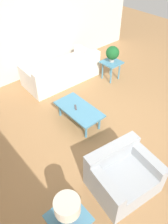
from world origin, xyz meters
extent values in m
plane|color=#A87A4C|center=(0.00, 0.00, 0.00)|extent=(14.00, 14.00, 0.00)
cube|color=silver|center=(3.06, 0.00, 1.35)|extent=(0.12, 7.20, 2.70)
cube|color=white|center=(2.23, -0.36, 0.20)|extent=(0.98, 2.03, 0.40)
cube|color=white|center=(1.86, -0.35, 0.56)|extent=(0.25, 2.02, 0.31)
cube|color=white|center=(2.20, -1.27, 0.50)|extent=(0.93, 0.22, 0.20)
cube|color=white|center=(2.25, 0.54, 0.50)|extent=(0.93, 0.22, 0.20)
cube|color=#A8ADB2|center=(-1.06, 0.84, 0.20)|extent=(0.98, 1.10, 0.41)
cube|color=#A8ADB2|center=(-0.75, 0.79, 0.55)|extent=(0.34, 1.01, 0.29)
cube|color=#A8ADB2|center=(-1.01, 1.25, 0.50)|extent=(0.86, 0.28, 0.19)
cube|color=#A8ADB2|center=(-1.12, 0.43, 0.50)|extent=(0.86, 0.28, 0.19)
cube|color=teal|center=(0.60, 0.37, 0.36)|extent=(1.07, 0.56, 0.04)
cylinder|color=teal|center=(0.16, 0.18, 0.17)|extent=(0.05, 0.05, 0.34)
cylinder|color=teal|center=(1.04, 0.18, 0.17)|extent=(0.05, 0.05, 0.34)
cylinder|color=teal|center=(0.16, 0.55, 0.17)|extent=(0.05, 0.05, 0.34)
cylinder|color=teal|center=(1.04, 0.55, 0.17)|extent=(0.05, 0.05, 0.34)
cube|color=teal|center=(1.37, -1.42, 0.51)|extent=(0.48, 0.48, 0.04)
cylinder|color=teal|center=(1.21, -1.58, 0.24)|extent=(0.04, 0.04, 0.49)
cylinder|color=teal|center=(1.53, -1.58, 0.24)|extent=(0.04, 0.04, 0.49)
cylinder|color=teal|center=(1.21, -1.26, 0.24)|extent=(0.04, 0.04, 0.49)
cylinder|color=teal|center=(1.53, -1.26, 0.24)|extent=(0.04, 0.04, 0.49)
cube|color=teal|center=(-1.08, 1.94, 0.51)|extent=(0.48, 0.48, 0.04)
cylinder|color=teal|center=(-0.92, 1.78, 0.24)|extent=(0.04, 0.04, 0.49)
cylinder|color=#B2ADA3|center=(1.37, -1.42, 0.58)|extent=(0.12, 0.12, 0.11)
sphere|color=#195B28|center=(1.37, -1.42, 0.78)|extent=(0.35, 0.35, 0.35)
cylinder|color=red|center=(-1.08, 1.94, 0.63)|extent=(0.15, 0.15, 0.21)
cylinder|color=beige|center=(-1.08, 1.94, 0.84)|extent=(0.32, 0.32, 0.19)
cube|color=#4C4C51|center=(0.67, 0.40, 0.39)|extent=(0.16, 0.12, 0.02)
camera|label=1|loc=(-2.10, 2.57, 3.35)|focal=35.00mm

